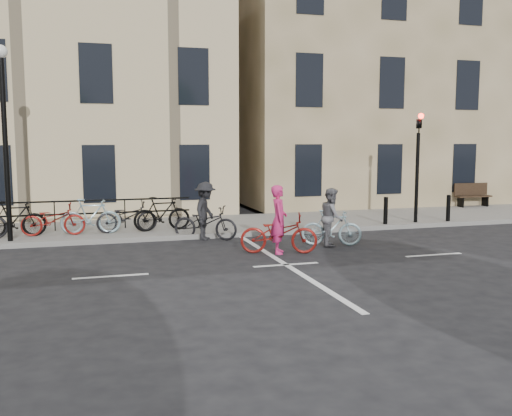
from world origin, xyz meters
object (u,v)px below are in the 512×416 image
object	(u,v)px
cyclist_grey	(332,222)
cyclist_dark	(205,217)
lamp_post	(4,119)
bench	(472,194)
traffic_light	(418,154)
cyclist_pink	(279,230)

from	to	relation	value
cyclist_grey	cyclist_dark	world-z (taller)	cyclist_dark
lamp_post	bench	world-z (taller)	lamp_post
traffic_light	lamp_post	distance (m)	12.74
cyclist_grey	cyclist_dark	size ratio (longest dim) A/B	0.86
lamp_post	cyclist_grey	distance (m)	9.32
lamp_post	bench	distance (m)	18.04
cyclist_pink	bench	bearing A→B (deg)	-41.47
cyclist_grey	traffic_light	bearing A→B (deg)	-39.03
cyclist_pink	cyclist_grey	distance (m)	1.85
cyclist_dark	bench	bearing A→B (deg)	-43.08
cyclist_pink	cyclist_grey	size ratio (longest dim) A/B	1.22
cyclist_pink	cyclist_dark	size ratio (longest dim) A/B	1.06
lamp_post	bench	bearing A→B (deg)	10.78
bench	cyclist_dark	xyz separation A→B (m)	(-12.12, -3.83, -0.00)
bench	cyclist_pink	world-z (taller)	cyclist_pink
cyclist_grey	bench	bearing A→B (deg)	-36.00
bench	cyclist_pink	distance (m)	12.46
traffic_light	bench	size ratio (longest dim) A/B	2.44
cyclist_pink	cyclist_dark	world-z (taller)	cyclist_pink
lamp_post	cyclist_grey	bearing A→B (deg)	-15.95
traffic_light	lamp_post	bearing A→B (deg)	179.73
cyclist_grey	cyclist_pink	bearing A→B (deg)	130.04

